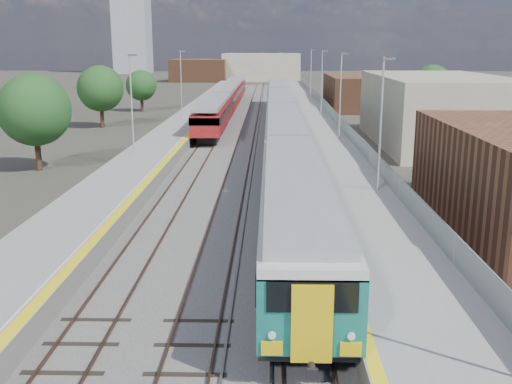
{
  "coord_description": "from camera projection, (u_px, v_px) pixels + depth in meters",
  "views": [
    {
      "loc": [
        0.38,
        -11.67,
        9.15
      ],
      "look_at": [
        -0.28,
        16.56,
        2.2
      ],
      "focal_mm": 42.0,
      "sensor_mm": 36.0,
      "label": 1
    }
  ],
  "objects": [
    {
      "name": "platform_right",
      "position": [
        316.0,
        127.0,
        64.23
      ],
      "size": [
        4.7,
        155.0,
        8.52
      ],
      "color": "slate",
      "rests_on": "ground"
    },
    {
      "name": "ballast_bed",
      "position": [
        246.0,
        132.0,
        64.53
      ],
      "size": [
        10.5,
        155.0,
        0.06
      ],
      "primitive_type": "cube",
      "color": "#565451",
      "rests_on": "ground"
    },
    {
      "name": "ground",
      "position": [
        266.0,
        136.0,
        62.06
      ],
      "size": [
        320.0,
        320.0,
        0.0
      ],
      "primitive_type": "plane",
      "color": "#47443A",
      "rests_on": "ground"
    },
    {
      "name": "tracks",
      "position": [
        252.0,
        129.0,
        66.13
      ],
      "size": [
        8.96,
        160.0,
        0.17
      ],
      "color": "#4C3323",
      "rests_on": "ground"
    },
    {
      "name": "red_train",
      "position": [
        227.0,
        99.0,
        80.81
      ],
      "size": [
        2.78,
        56.49,
        3.51
      ],
      "color": "black",
      "rests_on": "ground"
    },
    {
      "name": "tree_b",
      "position": [
        100.0,
        89.0,
        67.14
      ],
      "size": [
        5.15,
        5.15,
        6.98
      ],
      "color": "#382619",
      "rests_on": "ground"
    },
    {
      "name": "platform_left",
      "position": [
        183.0,
        127.0,
        64.56
      ],
      "size": [
        4.3,
        155.0,
        8.52
      ],
      "color": "slate",
      "rests_on": "ground"
    },
    {
      "name": "tree_d",
      "position": [
        432.0,
        84.0,
        76.77
      ],
      "size": [
        4.97,
        4.97,
        6.73
      ],
      "color": "#382619",
      "rests_on": "ground"
    },
    {
      "name": "green_train",
      "position": [
        282.0,
        120.0,
        55.73
      ],
      "size": [
        2.98,
        82.87,
        3.28
      ],
      "color": "black",
      "rests_on": "ground"
    },
    {
      "name": "buildings",
      "position": [
        195.0,
        38.0,
        145.93
      ],
      "size": [
        72.0,
        185.5,
        40.0
      ],
      "color": "brown",
      "rests_on": "ground"
    },
    {
      "name": "tree_c",
      "position": [
        141.0,
        85.0,
        83.85
      ],
      "size": [
        4.26,
        4.26,
        5.77
      ],
      "color": "#382619",
      "rests_on": "ground"
    },
    {
      "name": "tree_a",
      "position": [
        34.0,
        110.0,
        43.81
      ],
      "size": [
        5.29,
        5.29,
        7.17
      ],
      "color": "#382619",
      "rests_on": "ground"
    }
  ]
}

